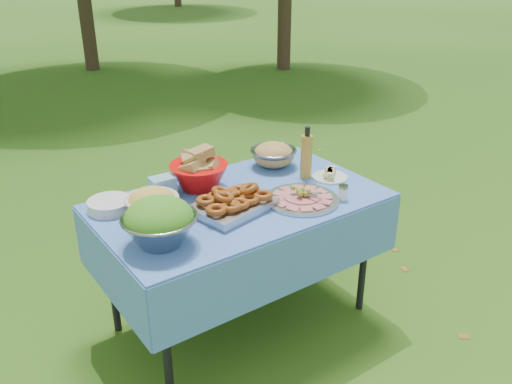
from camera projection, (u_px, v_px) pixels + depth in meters
ground at (242, 318)px, 3.12m from camera, size 80.00×80.00×0.00m
picnic_table at (241, 262)px, 2.96m from camera, size 1.46×0.86×0.76m
salad_bowl at (159, 222)px, 2.34m from camera, size 0.41×0.41×0.22m
pasta_bowl_white at (152, 202)px, 2.60m from camera, size 0.26×0.26×0.14m
plate_stack at (110, 205)px, 2.68m from camera, size 0.27×0.27×0.05m
wipes_box at (163, 187)px, 2.79m from camera, size 0.13×0.10×0.11m
sanitizer_bottle at (205, 160)px, 3.06m from camera, size 0.06×0.06×0.17m
bread_bowl at (199, 170)px, 2.88m from camera, size 0.37×0.37×0.21m
pasta_bowl_steel at (273, 154)px, 3.18m from camera, size 0.30×0.30×0.14m
fried_tray at (233, 202)px, 2.66m from camera, size 0.43×0.34×0.09m
charcuterie_platter at (302, 193)px, 2.76m from camera, size 0.50×0.50×0.09m
oil_bottle at (307, 152)px, 2.99m from camera, size 0.07×0.07×0.30m
cheese_plate at (330, 173)px, 3.03m from camera, size 0.23×0.23×0.05m
shaker at (343, 192)px, 2.78m from camera, size 0.06×0.06×0.08m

